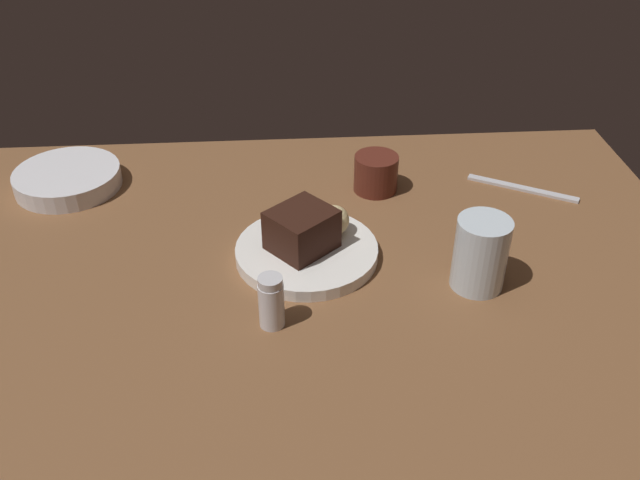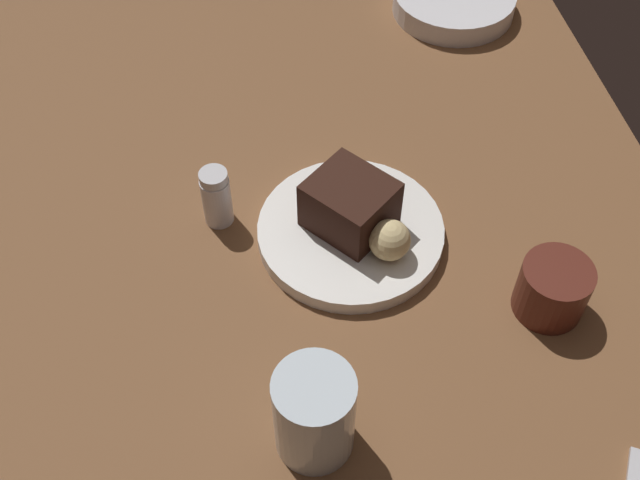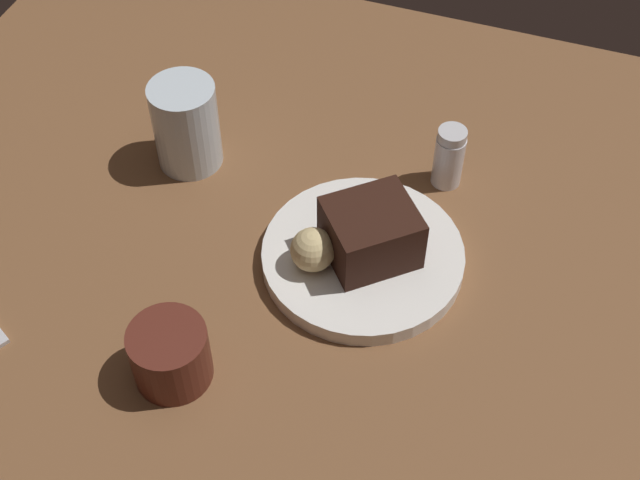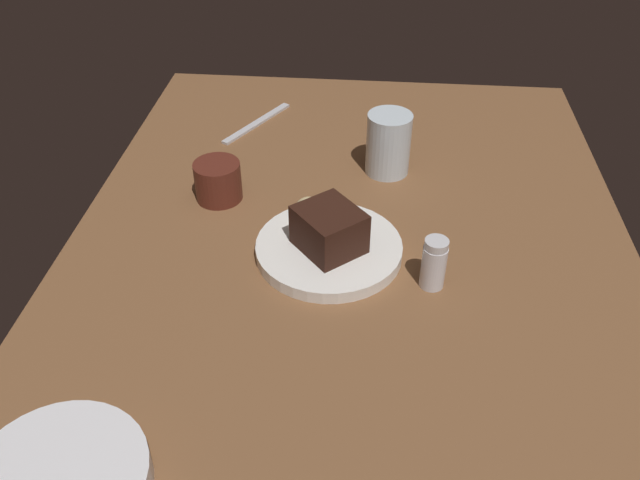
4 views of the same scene
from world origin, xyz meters
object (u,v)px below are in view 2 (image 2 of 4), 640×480
chocolate_cake_slice (350,204)px  bread_roll (390,240)px  dessert_plate (351,232)px  side_bowl (454,1)px  coffee_cup (553,289)px  salt_shaker (216,197)px  water_glass (314,414)px

chocolate_cake_slice → bread_roll: chocolate_cake_slice is taller
dessert_plate → side_bowl: size_ratio=1.18×
dessert_plate → coffee_cup: bearing=-124.1°
chocolate_cake_slice → side_bowl: chocolate_cake_slice is taller
salt_shaker → dessert_plate: bearing=-110.3°
salt_shaker → water_glass: (-28.90, -6.45, 1.53)cm
water_glass → coffee_cup: bearing=-68.3°
bread_roll → salt_shaker: salt_shaker is taller
chocolate_cake_slice → side_bowl: 46.00cm
dessert_plate → coffee_cup: 22.92cm
water_glass → coffee_cup: 29.11cm
dessert_plate → chocolate_cake_slice: 4.11cm
chocolate_cake_slice → bread_roll: bearing=-145.9°
dessert_plate → coffee_cup: size_ratio=2.83×
bread_roll → side_bowl: (44.43, -20.08, -2.55)cm
bread_roll → salt_shaker: bearing=61.6°
dessert_plate → coffee_cup: coffee_cup is taller
chocolate_cake_slice → side_bowl: bearing=-30.8°
side_bowl → coffee_cup: 53.15cm
salt_shaker → side_bowl: 51.52cm
salt_shaker → chocolate_cake_slice: bearing=-107.8°
coffee_cup → chocolate_cake_slice: bearing=54.5°
coffee_cup → bread_roll: bearing=61.3°
salt_shaker → coffee_cup: salt_shaker is taller
salt_shaker → water_glass: 29.65cm
side_bowl → chocolate_cake_slice: bearing=149.2°
side_bowl → salt_shaker: bearing=132.5°
dessert_plate → chocolate_cake_slice: bearing=4.5°
chocolate_cake_slice → side_bowl: (39.40, -23.48, -3.37)cm
bread_roll → salt_shaker: size_ratio=0.60×
dessert_plate → water_glass: 25.27cm
dessert_plate → coffee_cup: (-12.80, -18.88, 2.26)cm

